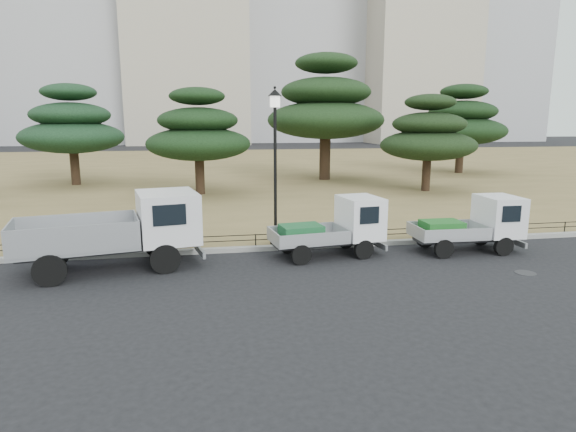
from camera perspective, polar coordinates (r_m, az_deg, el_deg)
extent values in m
plane|color=black|center=(14.21, 1.40, -6.70)|extent=(220.00, 220.00, 0.00)
cube|color=olive|center=(44.15, -6.45, 5.56)|extent=(120.00, 56.00, 0.15)
cube|color=gray|center=(16.64, -0.36, -3.73)|extent=(120.00, 0.25, 0.16)
cylinder|color=black|center=(14.44, -14.35, -4.94)|extent=(0.90, 0.35, 0.88)
cylinder|color=black|center=(16.30, -15.24, -3.15)|extent=(0.90, 0.35, 0.88)
cylinder|color=black|center=(14.42, -26.43, -5.82)|extent=(0.90, 0.35, 0.88)
cylinder|color=black|center=(16.27, -25.91, -3.92)|extent=(0.90, 0.35, 0.88)
cube|color=#2D2D30|center=(15.22, -20.38, -3.58)|extent=(5.01, 2.02, 0.15)
cube|color=gray|center=(15.12, -23.83, -1.96)|extent=(3.73, 2.57, 0.86)
cube|color=silver|center=(15.16, -14.06, -0.05)|extent=(2.09, 2.39, 1.50)
cylinder|color=black|center=(15.66, 8.97, -3.93)|extent=(0.65, 0.25, 0.64)
cylinder|color=black|center=(16.89, 6.84, -2.75)|extent=(0.65, 0.25, 0.64)
cylinder|color=black|center=(14.86, 1.59, -4.62)|extent=(0.65, 0.25, 0.64)
cylinder|color=black|center=(16.15, -0.05, -3.32)|extent=(0.65, 0.25, 0.64)
cube|color=#2D2D30|center=(15.83, 4.50, -3.10)|extent=(3.50, 1.23, 0.15)
cube|color=#9C9EA3|center=(15.55, 2.39, -2.25)|extent=(2.54, 1.74, 0.42)
cube|color=white|center=(16.15, 8.52, -0.15)|extent=(1.39, 1.71, 1.37)
cube|color=#1A5B2F|center=(15.44, 1.57, -1.93)|extent=(1.41, 1.11, 0.47)
cylinder|color=black|center=(17.38, 24.19, -3.29)|extent=(0.63, 0.18, 0.63)
cylinder|color=black|center=(18.52, 21.85, -2.26)|extent=(0.63, 0.18, 0.63)
cylinder|color=black|center=(16.33, 17.99, -3.73)|extent=(0.63, 0.18, 0.63)
cylinder|color=black|center=(17.54, 15.94, -2.59)|extent=(0.63, 0.18, 0.63)
cube|color=#2D2D30|center=(17.40, 20.17, -2.47)|extent=(3.40, 0.83, 0.15)
cube|color=#A5A7AC|center=(17.04, 18.43, -1.65)|extent=(2.36, 1.46, 0.42)
cube|color=silver|center=(17.86, 23.68, 0.04)|extent=(1.20, 1.57, 1.33)
cube|color=#1C6421|center=(16.92, 17.74, -1.34)|extent=(1.30, 0.95, 0.46)
cylinder|color=black|center=(16.85, -1.48, -3.04)|extent=(0.40, 0.40, 0.14)
cylinder|color=black|center=(16.43, -1.52, 4.86)|extent=(0.11, 0.11, 4.52)
cylinder|color=white|center=(16.34, -1.56, 13.39)|extent=(0.36, 0.36, 0.36)
cone|color=black|center=(16.36, -1.57, 14.42)|extent=(0.47, 0.47, 0.23)
cylinder|color=black|center=(16.72, -0.44, -2.70)|extent=(38.00, 0.03, 0.03)
cylinder|color=black|center=(16.68, -0.44, -2.10)|extent=(38.00, 0.03, 0.03)
cylinder|color=black|center=(16.72, -0.44, -2.70)|extent=(0.04, 0.04, 0.40)
cube|color=#1718B4|center=(17.28, -22.70, -2.72)|extent=(1.59, 1.35, 0.64)
cube|color=#1718B4|center=(16.99, -22.02, -1.32)|extent=(0.77, 0.71, 0.27)
cylinder|color=#2D2D30|center=(15.77, 26.33, -6.06)|extent=(0.60, 0.60, 0.01)
cylinder|color=black|center=(35.31, -23.94, 5.50)|extent=(0.58, 0.58, 2.58)
ellipsoid|color=#16331C|center=(35.21, -24.18, 8.52)|extent=(6.61, 6.61, 2.12)
ellipsoid|color=#16331C|center=(35.19, -24.37, 10.87)|extent=(5.05, 5.05, 1.62)
ellipsoid|color=#16331C|center=(35.24, -24.57, 13.22)|extent=(3.49, 3.49, 1.12)
cylinder|color=black|center=(28.60, -10.41, 4.95)|extent=(0.54, 0.54, 2.38)
ellipsoid|color=black|center=(28.47, -10.53, 8.40)|extent=(6.00, 6.00, 1.92)
ellipsoid|color=black|center=(28.44, -10.63, 11.09)|extent=(4.58, 4.58, 1.47)
ellipsoid|color=black|center=(28.47, -10.73, 13.78)|extent=(3.16, 3.16, 1.01)
cylinder|color=black|center=(35.31, 4.39, 7.16)|extent=(0.78, 0.78, 3.49)
ellipsoid|color=black|center=(35.22, 4.46, 11.26)|extent=(8.39, 8.39, 2.68)
ellipsoid|color=black|center=(35.28, 4.51, 14.45)|extent=(6.40, 6.40, 2.05)
ellipsoid|color=black|center=(35.44, 4.56, 17.61)|extent=(4.42, 4.42, 1.42)
cylinder|color=black|center=(30.65, 16.07, 4.99)|extent=(0.51, 0.51, 2.26)
ellipsoid|color=black|center=(30.52, 16.24, 8.05)|extent=(5.74, 5.74, 1.84)
ellipsoid|color=black|center=(30.49, 16.37, 10.43)|extent=(4.38, 4.38, 1.40)
ellipsoid|color=black|center=(30.51, 16.50, 12.81)|extent=(3.02, 3.02, 0.97)
cylinder|color=black|center=(42.31, 19.68, 6.73)|extent=(0.62, 0.62, 2.78)
ellipsoid|color=black|center=(42.22, 19.86, 9.45)|extent=(7.09, 7.09, 2.27)
ellipsoid|color=black|center=(42.22, 20.00, 11.57)|extent=(5.42, 5.42, 1.73)
ellipsoid|color=black|center=(42.28, 20.15, 13.68)|extent=(3.74, 3.74, 1.20)
cube|color=#AAA08C|center=(106.21, 15.01, 21.51)|extent=(20.00, 18.00, 48.00)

